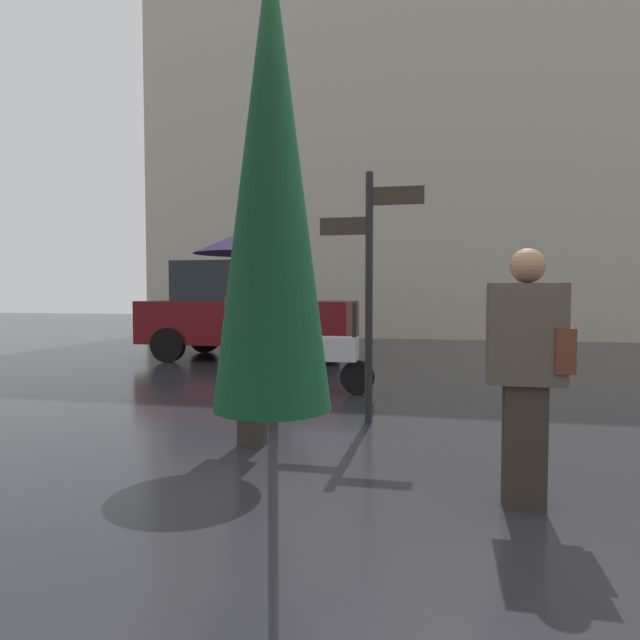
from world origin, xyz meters
name	(u,v)px	position (x,y,z in m)	size (l,w,h in m)	color
folded_patio_umbrella_near	(272,192)	(-0.80, -0.37, 1.69)	(0.38, 0.38, 2.51)	black
pedestrian_with_umbrella	(252,270)	(-1.88, 2.64, 1.57)	(1.02, 1.02, 1.94)	#2A241E
pedestrian_with_bag	(528,362)	(0.30, 1.60, 0.94)	(0.51, 0.24, 1.65)	#2A241E
parked_scooter	(323,353)	(-1.77, 5.29, 0.55)	(1.32, 0.32, 1.23)	black
parked_car_left	(247,310)	(-4.08, 8.84, 1.01)	(4.28, 1.96, 2.00)	#590C0F
street_signpost	(370,271)	(-0.95, 3.71, 1.60)	(1.08, 0.08, 2.62)	black
building_block	(446,124)	(0.00, 15.62, 6.51)	(18.81, 2.48, 13.01)	#B2A893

